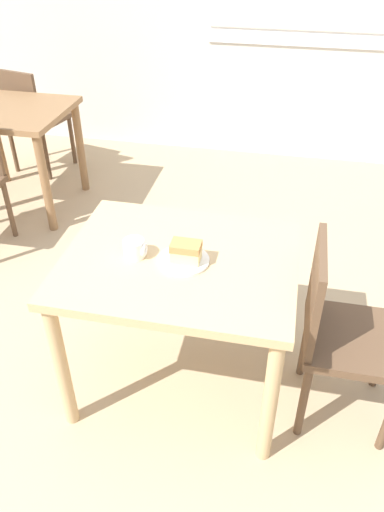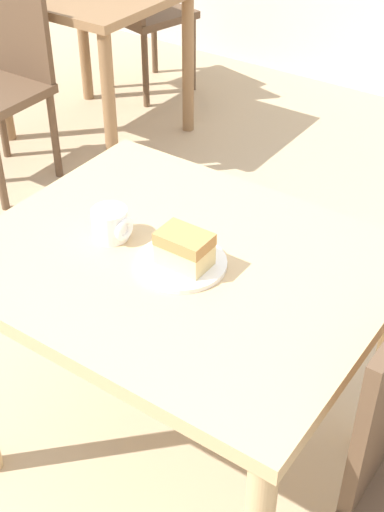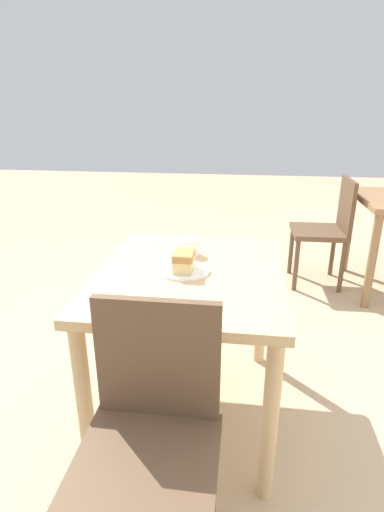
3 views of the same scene
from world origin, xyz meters
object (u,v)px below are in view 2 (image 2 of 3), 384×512
object	(u,v)px
chair_far_opposite	(139,9)
plate	(181,263)
coffee_mug	(111,224)
chair_far_corner	(1,79)
dining_table_far	(91,18)
cake_slice	(184,249)
dining_table_near	(180,294)

from	to	relation	value
chair_far_opposite	plate	distance (m)	2.67
chair_far_opposite	coffee_mug	world-z (taller)	chair_far_opposite
plate	chair_far_corner	bearing A→B (deg)	150.78
dining_table_far	cake_slice	size ratio (longest dim) A/B	6.69
dining_table_near	coffee_mug	size ratio (longest dim) A/B	10.17
chair_far_opposite	coffee_mug	distance (m)	2.56
plate	coffee_mug	distance (m)	0.21
chair_far_corner	chair_far_opposite	xyz separation A→B (m)	(-0.10, 1.12, 0.00)
dining_table_near	chair_far_opposite	xyz separation A→B (m)	(-1.71, 2.00, -0.14)
dining_table_near	dining_table_far	size ratio (longest dim) A/B	1.20
cake_slice	coffee_mug	world-z (taller)	cake_slice
dining_table_far	chair_far_corner	xyz separation A→B (m)	(-0.05, -0.56, -0.13)
chair_far_opposite	plate	bearing A→B (deg)	143.96
cake_slice	chair_far_opposite	bearing A→B (deg)	130.67
dining_table_near	coffee_mug	distance (m)	0.24
plate	dining_table_near	bearing A→B (deg)	134.03
plate	dining_table_far	bearing A→B (deg)	137.10
plate	coffee_mug	size ratio (longest dim) A/B	2.24
dining_table_near	chair_far_corner	bearing A→B (deg)	151.04
dining_table_near	coffee_mug	xyz separation A→B (m)	(-0.18, -0.03, 0.15)
chair_far_corner	plate	xyz separation A→B (m)	(1.63, -0.91, 0.25)
dining_table_near	plate	bearing A→B (deg)	-45.97
chair_far_corner	cake_slice	bearing A→B (deg)	-29.88
chair_far_opposite	chair_far_corner	bearing A→B (deg)	108.81
coffee_mug	cake_slice	bearing A→B (deg)	0.62
chair_far_opposite	cake_slice	distance (m)	2.69
chair_far_opposite	coffee_mug	bearing A→B (deg)	140.41
dining_table_far	coffee_mug	bearing A→B (deg)	-46.94
dining_table_near	dining_table_far	xyz separation A→B (m)	(-1.56, 1.44, -0.01)
dining_table_far	cake_slice	distance (m)	2.17
chair_far_corner	cake_slice	distance (m)	1.90
plate	cake_slice	world-z (taller)	cake_slice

